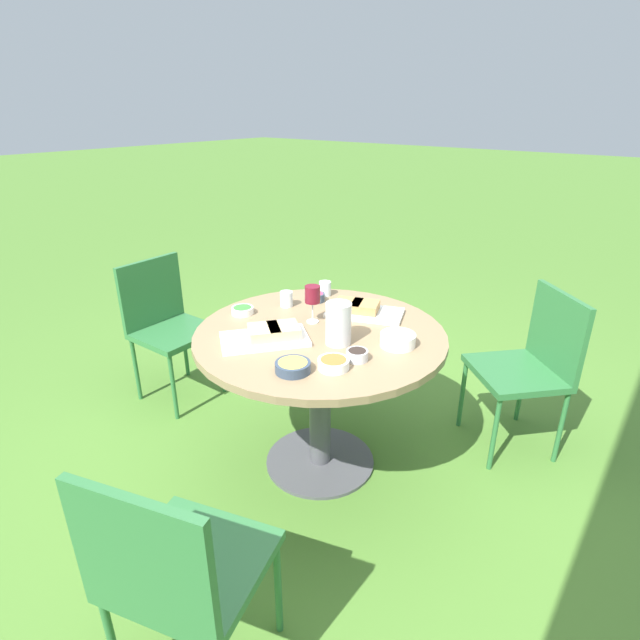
{
  "coord_description": "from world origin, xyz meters",
  "views": [
    {
      "loc": [
        -1.34,
        1.68,
        1.76
      ],
      "look_at": [
        0.0,
        0.0,
        0.83
      ],
      "focal_mm": 28.0,
      "sensor_mm": 36.0,
      "label": 1
    }
  ],
  "objects_px": {
    "wine_glass": "(313,296)",
    "water_pitcher": "(338,324)",
    "dining_table": "(320,357)",
    "chair_near_left": "(532,359)",
    "chair_far_back": "(175,568)",
    "chair_near_right": "(166,319)"
  },
  "relations": [
    {
      "from": "chair_near_left",
      "to": "wine_glass",
      "type": "bearing_deg",
      "value": 41.89
    },
    {
      "from": "wine_glass",
      "to": "water_pitcher",
      "type": "bearing_deg",
      "value": 154.85
    },
    {
      "from": "chair_far_back",
      "to": "wine_glass",
      "type": "bearing_deg",
      "value": -69.17
    },
    {
      "from": "water_pitcher",
      "to": "chair_far_back",
      "type": "bearing_deg",
      "value": 101.22
    },
    {
      "from": "chair_near_right",
      "to": "wine_glass",
      "type": "distance_m",
      "value": 1.18
    },
    {
      "from": "dining_table",
      "to": "chair_near_left",
      "type": "xyz_separation_m",
      "value": [
        -0.76,
        -0.84,
        -0.11
      ]
    },
    {
      "from": "chair_near_left",
      "to": "water_pitcher",
      "type": "relative_size",
      "value": 4.6
    },
    {
      "from": "dining_table",
      "to": "wine_glass",
      "type": "bearing_deg",
      "value": -33.69
    },
    {
      "from": "dining_table",
      "to": "water_pitcher",
      "type": "xyz_separation_m",
      "value": [
        -0.14,
        0.05,
        0.23
      ]
    },
    {
      "from": "chair_near_left",
      "to": "chair_near_right",
      "type": "height_order",
      "value": "same"
    },
    {
      "from": "chair_far_back",
      "to": "wine_glass",
      "type": "xyz_separation_m",
      "value": [
        0.45,
        -1.2,
        0.38
      ]
    },
    {
      "from": "water_pitcher",
      "to": "wine_glass",
      "type": "xyz_separation_m",
      "value": [
        0.24,
        -0.11,
        0.04
      ]
    },
    {
      "from": "dining_table",
      "to": "chair_far_back",
      "type": "relative_size",
      "value": 1.35
    },
    {
      "from": "dining_table",
      "to": "chair_near_left",
      "type": "bearing_deg",
      "value": -132.3
    },
    {
      "from": "chair_far_back",
      "to": "water_pitcher",
      "type": "relative_size",
      "value": 4.6
    },
    {
      "from": "chair_far_back",
      "to": "water_pitcher",
      "type": "distance_m",
      "value": 1.16
    },
    {
      "from": "chair_near_right",
      "to": "wine_glass",
      "type": "xyz_separation_m",
      "value": [
        -1.11,
        -0.1,
        0.38
      ]
    },
    {
      "from": "chair_near_left",
      "to": "chair_near_right",
      "type": "relative_size",
      "value": 1.0
    },
    {
      "from": "chair_near_left",
      "to": "chair_far_back",
      "type": "relative_size",
      "value": 1.0
    },
    {
      "from": "chair_near_left",
      "to": "wine_glass",
      "type": "xyz_separation_m",
      "value": [
        0.86,
        0.77,
        0.38
      ]
    },
    {
      "from": "water_pitcher",
      "to": "wine_glass",
      "type": "bearing_deg",
      "value": -25.15
    },
    {
      "from": "chair_far_back",
      "to": "water_pitcher",
      "type": "height_order",
      "value": "water_pitcher"
    }
  ]
}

